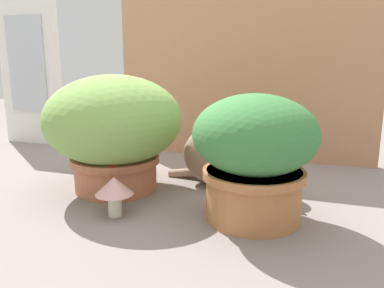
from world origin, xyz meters
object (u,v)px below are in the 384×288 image
Objects in this scene: grass_planter at (114,127)px; mushroom_ornament_pink at (114,188)px; leafy_planter at (255,153)px; cat at (223,153)px; mushroom_ornament_red at (112,170)px.

mushroom_ornament_pink is (0.12, -0.22, -0.14)m from grass_planter.
grass_planter is at bearing 167.87° from leafy_planter.
leafy_planter is 0.32m from cat.
mushroom_ornament_red is at bearing -138.17° from cat.
cat is 0.45m from mushroom_ornament_pink.
grass_planter is 0.28m from mushroom_ornament_pink.
mushroom_ornament_red is (0.05, -0.10, -0.12)m from grass_planter.
grass_planter is 3.32× the size of mushroom_ornament_red.
grass_planter reaches higher than leafy_planter.
mushroom_ornament_pink is 0.84× the size of mushroom_ornament_red.
cat is (0.35, 0.16, -0.10)m from grass_planter.
grass_planter reaches higher than mushroom_ornament_pink.
leafy_planter is 0.47m from mushroom_ornament_red.
mushroom_ornament_pink is (-0.39, -0.11, -0.11)m from leafy_planter.
grass_planter is at bearing 118.51° from mushroom_ornament_pink.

